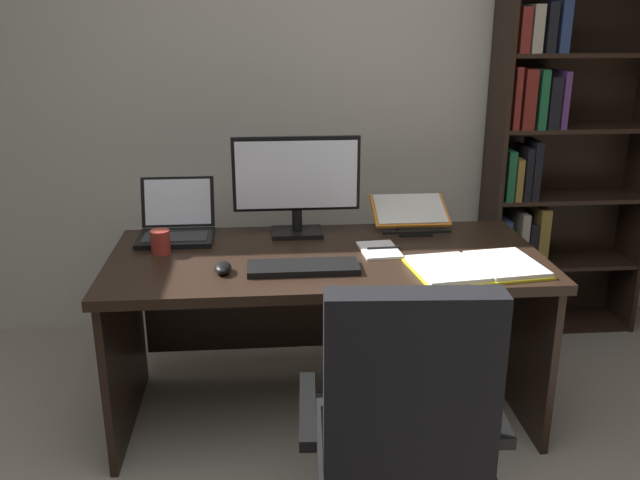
{
  "coord_description": "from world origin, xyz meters",
  "views": [
    {
      "loc": [
        -0.25,
        -1.45,
        1.66
      ],
      "look_at": [
        -0.04,
        1.06,
        0.81
      ],
      "focal_mm": 38.16,
      "sensor_mm": 36.0,
      "label": 1
    }
  ],
  "objects_px": {
    "laptop": "(176,226)",
    "pen": "(384,248)",
    "monitor": "(297,185)",
    "coffee_mug": "(161,242)",
    "bookshelf": "(553,129)",
    "desk": "(324,291)",
    "reading_stand_with_book": "(410,213)",
    "keyboard": "(303,267)",
    "notepad": "(379,250)",
    "office_chair": "(402,451)",
    "open_binder": "(476,267)",
    "computer_mouse": "(223,268)"
  },
  "relations": [
    {
      "from": "laptop",
      "to": "pen",
      "type": "relative_size",
      "value": 2.27
    },
    {
      "from": "monitor",
      "to": "coffee_mug",
      "type": "bearing_deg",
      "value": -160.35
    },
    {
      "from": "monitor",
      "to": "laptop",
      "type": "height_order",
      "value": "monitor"
    },
    {
      "from": "bookshelf",
      "to": "laptop",
      "type": "height_order",
      "value": "bookshelf"
    },
    {
      "from": "desk",
      "to": "reading_stand_with_book",
      "type": "relative_size",
      "value": 5.12
    },
    {
      "from": "bookshelf",
      "to": "keyboard",
      "type": "xyz_separation_m",
      "value": [
        -1.34,
        -0.96,
        -0.35
      ]
    },
    {
      "from": "reading_stand_with_book",
      "to": "notepad",
      "type": "bearing_deg",
      "value": -121.62
    },
    {
      "from": "desk",
      "to": "pen",
      "type": "bearing_deg",
      "value": -12.96
    },
    {
      "from": "office_chair",
      "to": "reading_stand_with_book",
      "type": "xyz_separation_m",
      "value": [
        0.27,
        1.2,
        0.38
      ]
    },
    {
      "from": "office_chair",
      "to": "monitor",
      "type": "relative_size",
      "value": 1.79
    },
    {
      "from": "pen",
      "to": "coffee_mug",
      "type": "bearing_deg",
      "value": 177.02
    },
    {
      "from": "office_chair",
      "to": "monitor",
      "type": "height_order",
      "value": "monitor"
    },
    {
      "from": "monitor",
      "to": "pen",
      "type": "height_order",
      "value": "monitor"
    },
    {
      "from": "bookshelf",
      "to": "pen",
      "type": "distance_m",
      "value": 1.3
    },
    {
      "from": "keyboard",
      "to": "pen",
      "type": "distance_m",
      "value": 0.39
    },
    {
      "from": "bookshelf",
      "to": "notepad",
      "type": "bearing_deg",
      "value": -143.0
    },
    {
      "from": "reading_stand_with_book",
      "to": "open_binder",
      "type": "bearing_deg",
      "value": -76.21
    },
    {
      "from": "keyboard",
      "to": "bookshelf",
      "type": "bearing_deg",
      "value": 35.6
    },
    {
      "from": "keyboard",
      "to": "notepad",
      "type": "xyz_separation_m",
      "value": [
        0.32,
        0.19,
        -0.01
      ]
    },
    {
      "from": "computer_mouse",
      "to": "office_chair",
      "type": "bearing_deg",
      "value": -51.64
    },
    {
      "from": "desk",
      "to": "office_chair",
      "type": "xyz_separation_m",
      "value": [
        0.15,
        -0.94,
        -0.13
      ]
    },
    {
      "from": "monitor",
      "to": "laptop",
      "type": "bearing_deg",
      "value": 179.46
    },
    {
      "from": "office_chair",
      "to": "coffee_mug",
      "type": "height_order",
      "value": "office_chair"
    },
    {
      "from": "pen",
      "to": "computer_mouse",
      "type": "bearing_deg",
      "value": -163.32
    },
    {
      "from": "computer_mouse",
      "to": "monitor",
      "type": "bearing_deg",
      "value": 55.67
    },
    {
      "from": "notepad",
      "to": "computer_mouse",
      "type": "bearing_deg",
      "value": -162.82
    },
    {
      "from": "monitor",
      "to": "notepad",
      "type": "xyz_separation_m",
      "value": [
        0.32,
        -0.25,
        -0.22
      ]
    },
    {
      "from": "bookshelf",
      "to": "monitor",
      "type": "distance_m",
      "value": 1.44
    },
    {
      "from": "pen",
      "to": "office_chair",
      "type": "bearing_deg",
      "value": -95.93
    },
    {
      "from": "monitor",
      "to": "pen",
      "type": "bearing_deg",
      "value": -35.8
    },
    {
      "from": "computer_mouse",
      "to": "coffee_mug",
      "type": "height_order",
      "value": "coffee_mug"
    },
    {
      "from": "bookshelf",
      "to": "open_binder",
      "type": "height_order",
      "value": "bookshelf"
    },
    {
      "from": "notepad",
      "to": "coffee_mug",
      "type": "xyz_separation_m",
      "value": [
        -0.88,
        0.05,
        0.04
      ]
    },
    {
      "from": "desk",
      "to": "open_binder",
      "type": "bearing_deg",
      "value": -28.43
    },
    {
      "from": "open_binder",
      "to": "pen",
      "type": "relative_size",
      "value": 3.73
    },
    {
      "from": "laptop",
      "to": "pen",
      "type": "bearing_deg",
      "value": -16.27
    },
    {
      "from": "desk",
      "to": "coffee_mug",
      "type": "relative_size",
      "value": 17.9
    },
    {
      "from": "desk",
      "to": "open_binder",
      "type": "relative_size",
      "value": 3.32
    },
    {
      "from": "laptop",
      "to": "bookshelf",
      "type": "bearing_deg",
      "value": 15.45
    },
    {
      "from": "desk",
      "to": "laptop",
      "type": "distance_m",
      "value": 0.7
    },
    {
      "from": "desk",
      "to": "office_chair",
      "type": "distance_m",
      "value": 0.96
    },
    {
      "from": "computer_mouse",
      "to": "notepad",
      "type": "height_order",
      "value": "computer_mouse"
    },
    {
      "from": "computer_mouse",
      "to": "open_binder",
      "type": "xyz_separation_m",
      "value": [
        0.95,
        -0.05,
        -0.01
      ]
    },
    {
      "from": "reading_stand_with_book",
      "to": "pen",
      "type": "height_order",
      "value": "reading_stand_with_book"
    },
    {
      "from": "keyboard",
      "to": "notepad",
      "type": "distance_m",
      "value": 0.38
    },
    {
      "from": "bookshelf",
      "to": "keyboard",
      "type": "height_order",
      "value": "bookshelf"
    },
    {
      "from": "computer_mouse",
      "to": "open_binder",
      "type": "bearing_deg",
      "value": -3.0
    },
    {
      "from": "office_chair",
      "to": "pen",
      "type": "distance_m",
      "value": 0.95
    },
    {
      "from": "desk",
      "to": "monitor",
      "type": "distance_m",
      "value": 0.47
    },
    {
      "from": "monitor",
      "to": "computer_mouse",
      "type": "distance_m",
      "value": 0.57
    }
  ]
}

